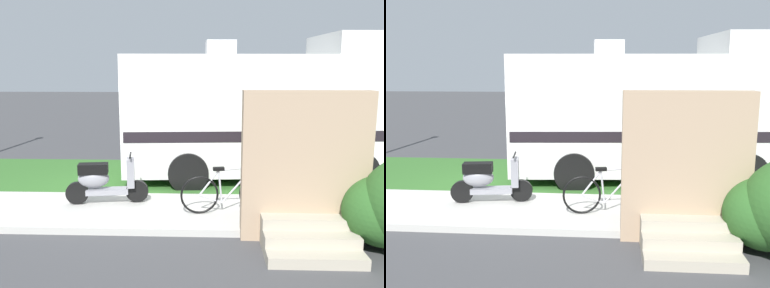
% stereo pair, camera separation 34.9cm
% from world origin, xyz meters
% --- Properties ---
extents(ground_plane, '(80.00, 80.00, 0.00)m').
position_xyz_m(ground_plane, '(0.00, 0.00, 0.00)').
color(ground_plane, '#424244').
extents(sidewalk, '(24.00, 2.00, 0.12)m').
position_xyz_m(sidewalk, '(0.00, -1.20, 0.06)').
color(sidewalk, beige).
rests_on(sidewalk, ground).
extents(grass_strip, '(24.00, 3.40, 0.08)m').
position_xyz_m(grass_strip, '(0.00, 1.50, 0.04)').
color(grass_strip, '#336628').
rests_on(grass_strip, ground).
extents(motorhome_rv, '(6.73, 3.12, 3.54)m').
position_xyz_m(motorhome_rv, '(3.57, 1.70, 1.69)').
color(motorhome_rv, silver).
rests_on(motorhome_rv, ground).
extents(scooter, '(1.60, 0.55, 0.97)m').
position_xyz_m(scooter, '(0.17, -0.87, 0.58)').
color(scooter, black).
rests_on(scooter, ground).
extents(bicycle, '(1.77, 0.52, 0.91)m').
position_xyz_m(bicycle, '(2.59, -1.32, 0.51)').
color(bicycle, black).
rests_on(bicycle, ground).
extents(pickup_truck_near, '(5.16, 2.23, 1.82)m').
position_xyz_m(pickup_truck_near, '(7.31, 6.32, 0.97)').
color(pickup_truck_near, '#B7B29E').
rests_on(pickup_truck_near, ground).
extents(porch_steps, '(2.00, 1.26, 2.40)m').
position_xyz_m(porch_steps, '(3.74, -2.29, 0.97)').
color(porch_steps, '#B2A893').
rests_on(porch_steps, ground).
extents(bottle_green, '(0.06, 0.06, 0.23)m').
position_xyz_m(bottle_green, '(2.89, -1.50, 0.22)').
color(bottle_green, brown).
rests_on(bottle_green, ground).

